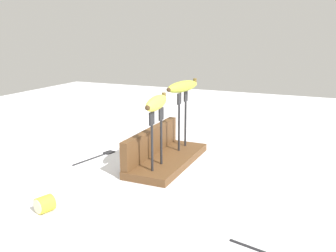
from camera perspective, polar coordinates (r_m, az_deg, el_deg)
ground_plane at (r=1.18m, az=0.00°, el=-5.80°), size 3.00×3.00×0.00m
wooden_board at (r=1.18m, az=0.00°, el=-5.26°), size 0.36×0.14×0.02m
board_backstop at (r=1.19m, az=-2.59°, el=-2.39°), size 0.35×0.02×0.09m
fork_stand_left at (r=1.06m, az=-1.76°, el=-1.13°), size 0.09×0.01×0.17m
fork_stand_right at (r=1.23m, az=2.23°, el=1.69°), size 0.08×0.01×0.19m
banana_raised_left at (r=1.03m, az=-1.80°, el=3.59°), size 0.16×0.05×0.04m
banana_raised_right at (r=1.21m, az=2.27°, el=6.11°), size 0.18×0.07×0.04m
fork_fallen_near at (r=1.27m, az=-10.54°, el=-4.46°), size 0.18×0.06×0.01m
banana_chunk_near at (r=0.92m, az=-18.52°, el=-11.36°), size 0.05×0.05×0.04m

